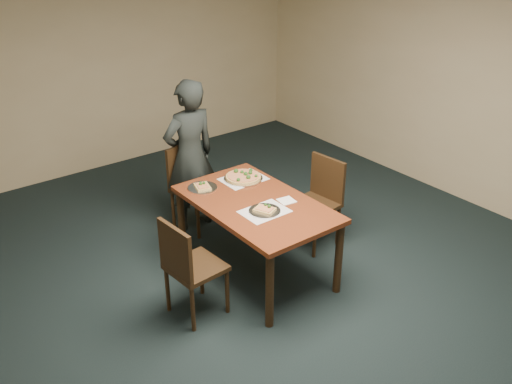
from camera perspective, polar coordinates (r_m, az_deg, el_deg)
ground at (r=4.97m, az=4.49°, el=-12.44°), size 8.00×8.00×0.00m
room_shell at (r=4.11m, az=5.35°, el=6.76°), size 8.00×8.00×8.00m
dining_table at (r=5.17m, az=0.00°, el=-1.90°), size 0.90×1.50×0.75m
chair_far at (r=6.09m, az=-6.60°, el=1.05°), size 0.52×0.52×0.91m
chair_left at (r=4.72m, az=-6.82°, el=-7.18°), size 0.45×0.45×0.91m
chair_right at (r=5.77m, az=6.37°, el=-0.47°), size 0.46×0.46×0.91m
diner at (r=5.96m, az=-6.62°, el=3.60°), size 0.60×0.40×1.63m
placemat_main at (r=5.55m, az=-1.28°, el=1.31°), size 0.42×0.32×0.00m
placemat_near at (r=4.96m, az=0.87°, el=-1.96°), size 0.40×0.30×0.00m
pizza_pan at (r=5.54m, az=-1.27°, el=1.52°), size 0.38×0.38×0.07m
slice_plate_near at (r=4.96m, az=0.88°, el=-1.82°), size 0.28×0.28×0.06m
slice_plate_far at (r=5.39m, az=-5.38°, el=0.51°), size 0.28×0.28×0.06m
napkin at (r=5.15m, az=3.08°, el=-0.88°), size 0.16×0.16×0.01m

